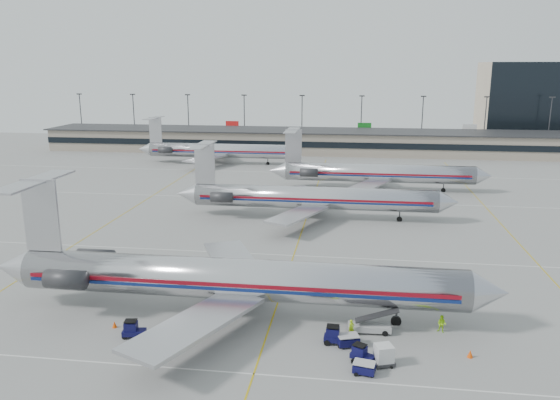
% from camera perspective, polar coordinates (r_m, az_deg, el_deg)
% --- Properties ---
extents(ground, '(260.00, 260.00, 0.00)m').
position_cam_1_polar(ground, '(60.87, 0.37, -8.94)').
color(ground, gray).
rests_on(ground, ground).
extents(apron_markings, '(160.00, 0.15, 0.02)m').
position_cam_1_polar(apron_markings, '(70.14, 1.44, -5.82)').
color(apron_markings, silver).
rests_on(apron_markings, ground).
extents(terminal, '(162.00, 17.00, 6.25)m').
position_cam_1_polar(terminal, '(155.19, 5.11, 6.14)').
color(terminal, gray).
rests_on(terminal, ground).
extents(light_mast_row, '(163.60, 0.40, 15.28)m').
position_cam_1_polar(light_mast_row, '(168.52, 5.39, 8.58)').
color(light_mast_row, '#38383D').
rests_on(light_mast_row, ground).
extents(distant_building, '(30.00, 20.00, 25.00)m').
position_cam_1_polar(distant_building, '(192.00, 24.72, 9.20)').
color(distant_building, tan).
rests_on(distant_building, ground).
extents(jet_foreground, '(49.85, 29.35, 13.05)m').
position_cam_1_polar(jet_foreground, '(53.00, -5.42, -8.12)').
color(jet_foreground, silver).
rests_on(jet_foreground, ground).
extents(jet_second_row, '(44.71, 26.33, 11.70)m').
position_cam_1_polar(jet_second_row, '(86.46, 2.98, 0.28)').
color(jet_second_row, silver).
rests_on(jet_second_row, ground).
extents(jet_third_row, '(42.88, 26.38, 11.73)m').
position_cam_1_polar(jet_third_row, '(108.06, 9.78, 2.82)').
color(jet_third_row, silver).
rests_on(jet_third_row, ground).
extents(jet_back_row, '(41.86, 25.75, 11.45)m').
position_cam_1_polar(jet_back_row, '(137.17, -6.70, 5.17)').
color(jet_back_row, silver).
rests_on(jet_back_row, ground).
extents(tug_left, '(2.13, 1.28, 1.63)m').
position_cam_1_polar(tug_left, '(51.51, -15.14, -12.95)').
color(tug_left, '#0A0A37').
rests_on(tug_left, ground).
extents(tug_center, '(2.10, 1.11, 1.67)m').
position_cam_1_polar(tug_center, '(49.02, 5.72, -13.92)').
color(tug_center, '#0A0A37').
rests_on(tug_center, ground).
extents(tug_right, '(2.14, 1.76, 1.56)m').
position_cam_1_polar(tug_right, '(46.64, 8.48, -15.63)').
color(tug_right, '#0A0A37').
rests_on(tug_right, ground).
extents(cart_inner, '(1.88, 1.46, 0.96)m').
position_cam_1_polar(cart_inner, '(45.22, 8.79, -16.93)').
color(cart_inner, '#0A0A37').
rests_on(cart_inner, ground).
extents(cart_outer, '(2.10, 1.74, 1.03)m').
position_cam_1_polar(cart_outer, '(48.87, 7.13, -14.34)').
color(cart_outer, '#0A0A37').
rests_on(cart_outer, ground).
extents(uld_container, '(1.99, 1.82, 1.72)m').
position_cam_1_polar(uld_container, '(46.47, 10.79, -15.62)').
color(uld_container, '#2D2D30').
rests_on(uld_container, ground).
extents(belt_loader, '(4.55, 1.56, 2.39)m').
position_cam_1_polar(belt_loader, '(51.40, 9.43, -12.83)').
color(belt_loader, '#A1A1A1').
rests_on(belt_loader, ground).
extents(ramp_worker_near, '(0.69, 0.63, 1.57)m').
position_cam_1_polar(ramp_worker_near, '(50.41, 7.47, -13.13)').
color(ramp_worker_near, '#A1D514').
rests_on(ramp_worker_near, ground).
extents(ramp_worker_far, '(0.99, 0.90, 1.65)m').
position_cam_1_polar(ramp_worker_far, '(52.71, 16.55, -12.31)').
color(ramp_worker_far, '#A4ED16').
rests_on(ramp_worker_far, ground).
extents(cone_right, '(0.63, 0.63, 0.66)m').
position_cam_1_polar(cone_right, '(49.55, 19.25, -14.92)').
color(cone_right, '#E34807').
rests_on(cone_right, ground).
extents(cone_left, '(0.51, 0.51, 0.61)m').
position_cam_1_polar(cone_left, '(53.93, -16.91, -12.34)').
color(cone_left, '#E34807').
rests_on(cone_left, ground).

